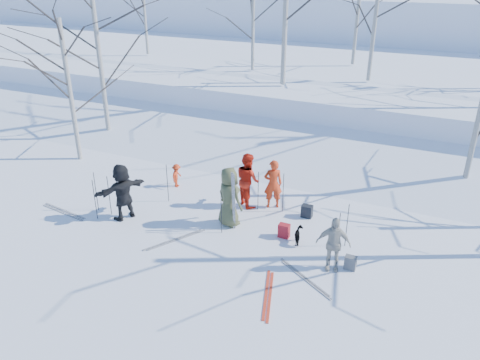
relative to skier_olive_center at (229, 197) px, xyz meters
The scene contains 37 objects.
ground 1.36m from the skier_olive_center, 83.25° to the right, with size 120.00×120.00×0.00m, color white.
snow_ramp 6.07m from the skier_olive_center, 88.90° to the left, with size 70.00×9.50×1.40m, color white.
snow_plateau 16.02m from the skier_olive_center, 89.59° to the left, with size 70.00×18.00×2.20m, color white.
far_hill 37.04m from the skier_olive_center, 89.82° to the left, with size 90.00×30.00×6.00m, color white.
skier_olive_center is the anchor object (origin of this frame).
skier_red_north 1.80m from the skier_olive_center, 63.85° to the left, with size 0.61×0.40×1.66m, color red.
skier_redor_behind 1.42m from the skier_olive_center, 90.82° to the left, with size 0.88×0.69×1.81m, color red.
skier_red_seated 3.33m from the skier_olive_center, 150.83° to the left, with size 0.56×0.32×0.86m, color red.
skier_cream_east 3.57m from the skier_olive_center, 15.41° to the right, with size 0.89×0.37×1.52m, color beige.
skier_grey_west 3.33m from the skier_olive_center, 162.15° to the right, with size 1.69×0.54×1.82m, color black.
dog 2.39m from the skier_olive_center, ahead, with size 0.25×0.55×0.47m, color black.
upright_ski_left 0.31m from the skier_olive_center, 41.36° to the right, with size 0.07×0.02×1.90m, color silver.
upright_ski_right 0.39m from the skier_olive_center, 43.59° to the right, with size 0.07×0.02×1.90m, color silver.
ski_pair_a 3.50m from the skier_olive_center, 29.30° to the right, with size 1.72×1.18×0.02m, color silver, non-canonical shape.
ski_pair_b 5.52m from the skier_olive_center, 163.26° to the right, with size 1.91×0.46×0.02m, color silver, non-canonical shape.
ski_pair_c 3.67m from the skier_olive_center, 48.73° to the right, with size 0.76×1.87×0.02m, color red, non-canonical shape.
ski_pair_d 2.05m from the skier_olive_center, 124.71° to the right, with size 1.12×1.75×0.02m, color silver, non-canonical shape.
ski_pole_a 4.19m from the skier_olive_center, 159.80° to the right, with size 0.02×0.02×1.34m, color black.
ski_pole_b 3.85m from the skier_olive_center, 164.14° to the right, with size 0.02×0.02×1.34m, color black.
ski_pole_c 4.40m from the skier_olive_center, 167.09° to the right, with size 0.02×0.02×1.34m, color black.
ski_pole_d 1.90m from the skier_olive_center, 50.51° to the left, with size 0.02×0.02×1.34m, color black.
ski_pole_e 3.44m from the skier_olive_center, ahead, with size 0.02×0.02×1.34m, color black.
ski_pole_f 0.62m from the skier_olive_center, 88.76° to the right, with size 0.02×0.02×1.34m, color black.
ski_pole_g 1.34m from the skier_olive_center, 70.96° to the left, with size 0.02×0.02×1.34m, color black.
ski_pole_h 3.54m from the skier_olive_center, ahead, with size 0.02×0.02×1.34m, color black.
ski_pole_i 3.48m from the skier_olive_center, 13.65° to the right, with size 0.02×0.02×1.34m, color black.
ski_pole_j 2.60m from the skier_olive_center, 168.79° to the left, with size 0.02×0.02×1.34m, color black.
backpack_red 1.92m from the skier_olive_center, ahead, with size 0.32×0.22×0.42m, color maroon.
backpack_grey 4.04m from the skier_olive_center, 10.98° to the right, with size 0.30×0.20×0.38m, color #4E5155.
backpack_dark 2.59m from the skier_olive_center, 35.21° to the left, with size 0.34×0.24×0.40m, color black.
birch_plateau_a 15.66m from the skier_olive_center, 89.16° to the left, with size 4.39×4.39×5.42m, color silver, non-canonical shape.
birch_plateau_c 12.71m from the skier_olive_center, 110.23° to the left, with size 3.64×3.64×4.35m, color silver, non-canonical shape.
birch_plateau_e 17.95m from the skier_olive_center, 132.45° to the left, with size 3.77×3.77×4.52m, color silver, non-canonical shape.
birch_plateau_h 12.39m from the skier_olive_center, 81.33° to the left, with size 4.56×4.56×5.66m, color silver, non-canonical shape.
birch_edge_a 8.37m from the skier_olive_center, 164.63° to the left, with size 4.46×4.46×5.51m, color silver, non-canonical shape.
birch_edge_d 9.84m from the skier_olive_center, 151.11° to the left, with size 5.28×5.28×6.69m, color silver, non-canonical shape.
birch_edge_e 8.53m from the skier_olive_center, 39.23° to the left, with size 4.45×4.45×5.51m, color silver, non-canonical shape.
Camera 1 is at (5.42, -10.22, 7.35)m, focal length 35.00 mm.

